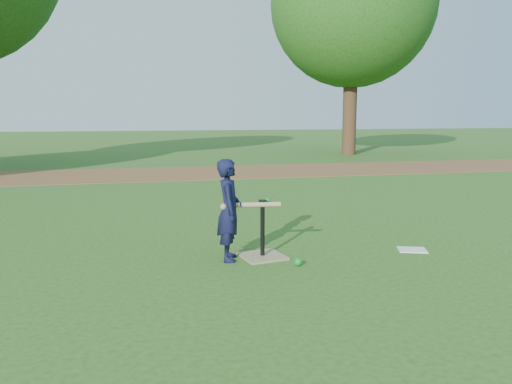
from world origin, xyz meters
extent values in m
plane|color=#285116|center=(0.00, 0.00, 0.00)|extent=(80.00, 80.00, 0.00)
cube|color=brown|center=(0.00, 7.50, 0.01)|extent=(24.00, 3.00, 0.01)
imported|color=black|center=(-0.14, -0.20, 0.52)|extent=(0.32, 0.42, 1.05)
sphere|color=#0C8825|center=(0.49, -0.57, 0.04)|extent=(0.08, 0.08, 0.08)
cube|color=silver|center=(1.90, -0.31, 0.01)|extent=(0.36, 0.32, 0.01)
cube|color=#92855D|center=(0.22, -0.19, 0.01)|extent=(0.50, 0.50, 0.02)
cylinder|color=black|center=(0.22, -0.19, 0.30)|extent=(0.05, 0.05, 0.55)
cylinder|color=black|center=(0.22, -0.19, 0.58)|extent=(0.08, 0.08, 0.06)
cylinder|color=tan|center=(0.10, -0.21, 0.57)|extent=(0.60, 0.13, 0.05)
sphere|color=tan|center=(-0.20, -0.25, 0.57)|extent=(0.06, 0.06, 0.06)
sphere|color=#0C8825|center=(0.29, -0.11, 0.58)|extent=(0.08, 0.08, 0.08)
cylinder|color=#382316|center=(6.50, 12.00, 1.71)|extent=(0.50, 0.50, 3.42)
sphere|color=#285B19|center=(6.50, 12.00, 5.30)|extent=(5.80, 5.80, 5.80)
camera|label=1|loc=(-1.00, -5.13, 1.50)|focal=35.00mm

